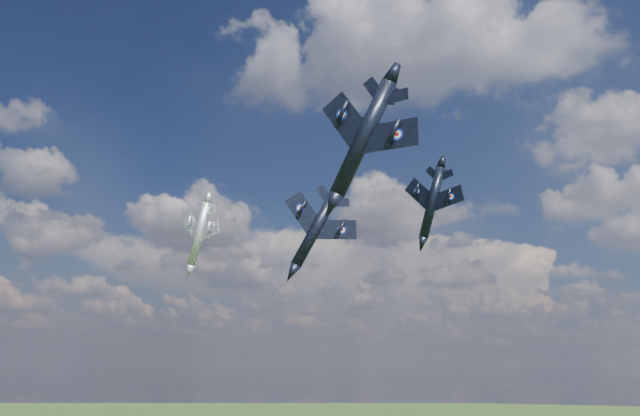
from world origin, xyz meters
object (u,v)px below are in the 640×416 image
(jet_lead_navy, at_px, (316,228))
(jet_high_navy, at_px, (432,202))
(jet_left_silver, at_px, (199,234))
(jet_right_navy, at_px, (363,138))

(jet_lead_navy, relative_size, jet_high_navy, 1.00)
(jet_left_silver, bearing_deg, jet_high_navy, 24.77)
(jet_lead_navy, bearing_deg, jet_high_navy, 35.65)
(jet_lead_navy, xyz_separation_m, jet_high_navy, (13.01, 18.89, 7.15))
(jet_high_navy, bearing_deg, jet_left_silver, -157.00)
(jet_lead_navy, xyz_separation_m, jet_right_navy, (13.52, -26.83, 1.73))
(jet_lead_navy, bearing_deg, jet_left_silver, 128.51)
(jet_right_navy, relative_size, jet_left_silver, 0.98)
(jet_lead_navy, distance_m, jet_left_silver, 32.48)
(jet_high_navy, relative_size, jet_left_silver, 1.02)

